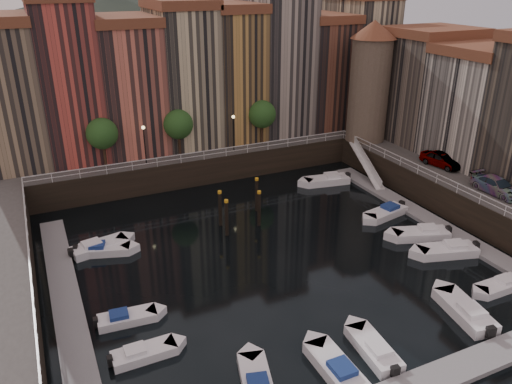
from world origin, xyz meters
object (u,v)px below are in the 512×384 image
gangway (366,163)px  car_a (441,160)px  boat_left_2 (126,318)px  boat_left_1 (143,353)px  car_c (497,187)px  corner_tower (370,80)px  mooring_pilings (241,208)px  car_b (443,160)px

gangway → car_a: bearing=-55.9°
car_a → boat_left_2: bearing=-177.5°
gangway → boat_left_1: bearing=-148.7°
car_a → car_c: bearing=-103.8°
corner_tower → mooring_pilings: size_ratio=2.83×
mooring_pilings → car_c: size_ratio=0.97×
mooring_pilings → boat_left_2: (-12.71, -9.95, -1.33)m
boat_left_1 → car_a: bearing=18.0°
mooring_pilings → boat_left_1: 18.64m
boat_left_1 → car_c: 34.01m
boat_left_2 → car_a: size_ratio=0.93×
corner_tower → car_a: corner_tower is taller
boat_left_2 → corner_tower: bearing=34.4°
gangway → boat_left_1: gangway is taller
boat_left_2 → car_a: (34.30, 7.66, 3.45)m
gangway → car_b: (4.62, -6.59, 1.81)m
corner_tower → car_b: corner_tower is taller
car_b → car_c: bearing=-97.7°
car_a → car_c: 7.45m
car_b → car_a: bearing=158.7°
boat_left_2 → mooring_pilings: bearing=42.8°
car_b → car_c: 7.40m
gangway → car_b: 8.25m
boat_left_1 → mooring_pilings: bearing=47.2°
mooring_pilings → boat_left_2: bearing=-142.0°
boat_left_1 → car_b: bearing=17.8°
gangway → mooring_pilings: 17.69m
boat_left_2 → car_b: 35.49m
car_c → mooring_pilings: bearing=154.8°
gangway → car_b: size_ratio=1.90×
mooring_pilings → car_b: car_b is taller
corner_tower → mooring_pilings: (-20.07, -8.73, -8.54)m
boat_left_1 → car_a: (34.07, 11.50, 3.45)m
boat_left_1 → boat_left_2: boat_left_1 is taller
boat_left_2 → car_b: car_b is taller
corner_tower → car_c: bearing=-86.8°
corner_tower → boat_left_2: size_ratio=3.32×
boat_left_1 → car_c: bearing=6.2°
corner_tower → car_c: (1.04, -18.45, -6.47)m
boat_left_1 → boat_left_2: 3.85m
mooring_pilings → boat_left_1: (-12.48, -13.79, -1.33)m
car_a → boat_left_1: bearing=-171.4°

